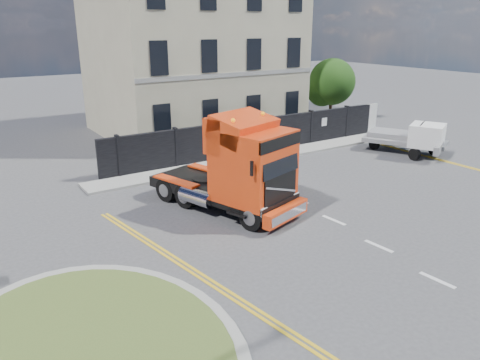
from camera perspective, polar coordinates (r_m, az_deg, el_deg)
ground at (r=16.48m, az=2.97°, el=-6.70°), size 120.00×120.00×0.00m
traffic_island at (r=11.50m, az=-18.08°, el=-19.62°), size 6.80×6.80×0.17m
hoarding_fence at (r=26.73m, az=2.99°, el=5.48°), size 18.80×0.25×2.00m
georgian_building at (r=32.16m, az=-5.93°, el=16.20°), size 12.30×10.30×12.80m
tree at (r=33.71m, az=10.87°, el=11.42°), size 3.20×3.20×4.80m
pavement_far at (r=25.94m, az=3.14°, el=2.93°), size 20.00×1.60×0.12m
truck at (r=17.79m, az=0.10°, el=1.14°), size 4.09×6.75×3.80m
flatbed_pickup at (r=27.81m, az=20.88°, el=4.80°), size 3.61×4.94×1.86m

